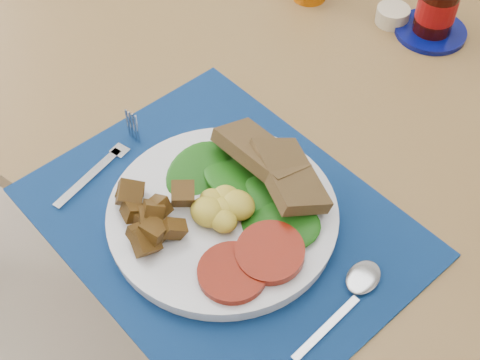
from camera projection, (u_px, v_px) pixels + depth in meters
The scene contains 8 objects.
ground at pixel (187, 326), 1.66m from camera, with size 4.00×4.00×0.00m, color gray.
table at pixel (234, 80), 1.25m from camera, with size 1.40×0.90×0.75m.
placemat at pixel (223, 221), 0.94m from camera, with size 0.51×0.40×0.00m, color black.
breakfast_plate at pixel (217, 211), 0.92m from camera, with size 0.32×0.32×0.08m.
fork at pixel (109, 161), 1.00m from camera, with size 0.03×0.19×0.00m.
spoon at pixel (352, 293), 0.86m from camera, with size 0.04×0.18×0.01m.
ramekin at pixel (392, 15), 1.22m from camera, with size 0.06×0.06×0.03m, color beige.
jam_on_saucer at pixel (436, 10), 1.17m from camera, with size 0.13×0.13×0.12m.
Camera 1 is at (0.58, -0.55, 1.51)m, focal length 50.00 mm.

